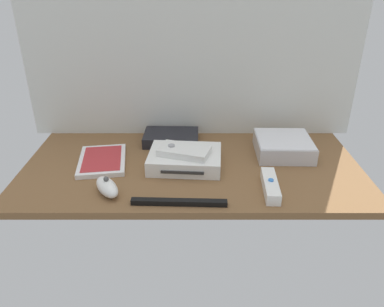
% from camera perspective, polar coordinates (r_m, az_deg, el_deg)
% --- Properties ---
extents(ground_plane, '(1.00, 0.48, 0.02)m').
position_cam_1_polar(ground_plane, '(1.12, 0.00, -2.28)').
color(ground_plane, brown).
rests_on(ground_plane, ground).
extents(back_wall, '(1.10, 0.01, 0.64)m').
position_cam_1_polar(back_wall, '(1.25, 0.03, 16.84)').
color(back_wall, silver).
rests_on(back_wall, ground).
extents(game_console, '(0.22, 0.18, 0.04)m').
position_cam_1_polar(game_console, '(1.11, -1.08, -0.82)').
color(game_console, white).
rests_on(game_console, ground_plane).
extents(mini_computer, '(0.17, 0.17, 0.05)m').
position_cam_1_polar(mini_computer, '(1.21, 13.76, 1.12)').
color(mini_computer, silver).
rests_on(mini_computer, ground_plane).
extents(game_case, '(0.16, 0.21, 0.02)m').
position_cam_1_polar(game_case, '(1.16, -13.49, -1.01)').
color(game_case, white).
rests_on(game_case, ground_plane).
extents(network_router, '(0.18, 0.13, 0.03)m').
position_cam_1_polar(network_router, '(1.26, -3.17, 2.42)').
color(network_router, black).
rests_on(network_router, ground_plane).
extents(remote_wand, '(0.04, 0.15, 0.03)m').
position_cam_1_polar(remote_wand, '(1.01, 11.83, -4.81)').
color(remote_wand, white).
rests_on(remote_wand, ground_plane).
extents(remote_nunchuk, '(0.09, 0.11, 0.05)m').
position_cam_1_polar(remote_nunchuk, '(1.00, -12.82, -4.97)').
color(remote_nunchuk, white).
rests_on(remote_nunchuk, ground_plane).
extents(remote_classic_pad, '(0.16, 0.12, 0.02)m').
position_cam_1_polar(remote_classic_pad, '(1.08, -1.17, 0.38)').
color(remote_classic_pad, white).
rests_on(remote_classic_pad, game_console).
extents(sensor_bar, '(0.24, 0.03, 0.01)m').
position_cam_1_polar(sensor_bar, '(0.94, -2.02, -7.42)').
color(sensor_bar, black).
rests_on(sensor_bar, ground_plane).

